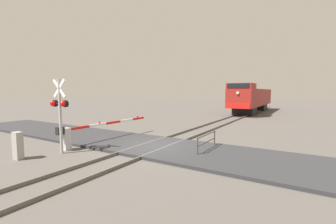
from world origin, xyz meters
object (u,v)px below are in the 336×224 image
at_px(guard_railing, 207,140).
at_px(crossing_gate, 84,132).
at_px(utility_cabinet, 18,146).
at_px(locomotive, 252,98).
at_px(crossing_signal, 60,108).

bearing_deg(guard_railing, crossing_gate, -159.19).
xyz_separation_m(utility_cabinet, guard_railing, (6.91, 5.80, -0.02)).
xyz_separation_m(locomotive, utility_cabinet, (-4.10, -30.55, -1.49)).
relative_size(utility_cabinet, guard_railing, 0.53).
height_order(crossing_signal, crossing_gate, crossing_signal).
xyz_separation_m(crossing_gate, guard_railing, (6.53, 2.48, -0.22)).
bearing_deg(crossing_signal, locomotive, 83.47).
xyz_separation_m(locomotive, crossing_signal, (-3.31, -28.91, 0.18)).
distance_m(crossing_signal, crossing_gate, 2.28).
height_order(locomotive, utility_cabinet, locomotive).
distance_m(crossing_gate, utility_cabinet, 3.35).
bearing_deg(crossing_gate, utility_cabinet, -96.52).
bearing_deg(crossing_gate, crossing_signal, -76.21).
distance_m(crossing_signal, utility_cabinet, 2.47).
xyz_separation_m(crossing_gate, utility_cabinet, (-0.38, -3.32, -0.19)).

